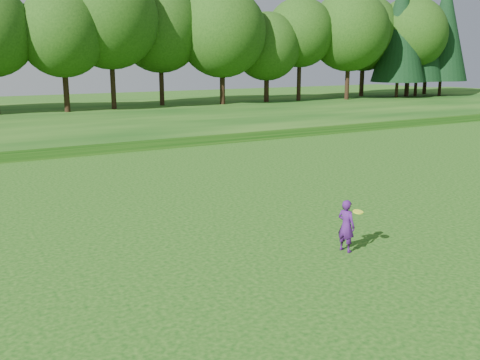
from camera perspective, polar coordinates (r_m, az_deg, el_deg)
ground at (r=12.84m, az=6.53°, el=-10.71°), size 140.00×140.00×0.00m
berm at (r=44.26m, az=-20.59°, el=5.84°), size 130.00×30.00×0.60m
walking_path at (r=30.69m, az=-16.14°, el=2.83°), size 130.00×1.60×0.04m
treeline at (r=48.04m, az=-22.19°, el=15.56°), size 104.00×7.00×15.00m
woman at (r=14.69m, az=11.27°, el=-4.80°), size 0.55×0.67×1.44m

